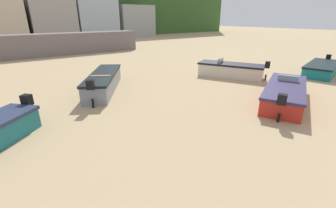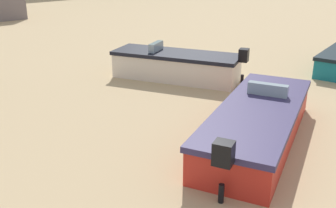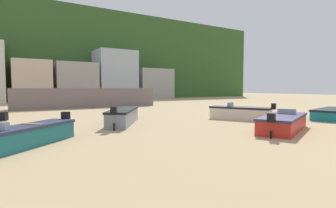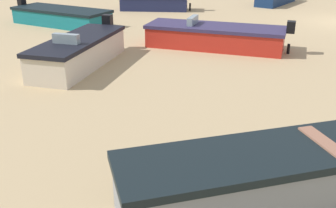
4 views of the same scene
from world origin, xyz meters
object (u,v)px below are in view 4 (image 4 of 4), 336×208
(boat_teal_1, at_px, (61,17))
(boat_grey_4, at_px, (285,175))
(boat_red_5, at_px, (215,36))
(boat_cream_0, at_px, (80,52))
(boat_navy_3, at_px, (154,1))

(boat_teal_1, relative_size, boat_grey_4, 1.04)
(boat_grey_4, height_order, boat_red_5, boat_grey_4)
(boat_cream_0, bearing_deg, boat_teal_1, -55.67)
(boat_teal_1, bearing_deg, boat_cream_0, 47.90)
(boat_navy_3, height_order, boat_grey_4, boat_navy_3)
(boat_grey_4, xyz_separation_m, boat_red_5, (6.18, -6.84, -0.06))
(boat_grey_4, bearing_deg, boat_red_5, -15.59)
(boat_cream_0, bearing_deg, boat_grey_4, 138.29)
(boat_teal_1, xyz_separation_m, boat_navy_3, (-0.38, -5.80, 0.11))
(boat_grey_4, bearing_deg, boat_teal_1, 10.77)
(boat_red_5, bearing_deg, boat_navy_3, 35.10)
(boat_cream_0, distance_m, boat_teal_1, 6.76)
(boat_navy_3, distance_m, boat_red_5, 8.59)
(boat_navy_3, relative_size, boat_red_5, 0.72)
(boat_teal_1, height_order, boat_red_5, boat_red_5)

